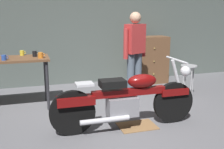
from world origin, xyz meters
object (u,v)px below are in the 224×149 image
(mug_blue_enamel, at_px, (4,58))
(mug_orange_travel, at_px, (41,55))
(wooden_dresser, at_px, (150,60))
(mug_yellow_tall, at_px, (22,53))
(mug_black_matte, at_px, (35,54))
(motorcycle, at_px, (127,99))
(person_standing, at_px, (135,51))
(shop_stool, at_px, (189,72))

(mug_blue_enamel, bearing_deg, mug_orange_travel, 5.16)
(wooden_dresser, xyz_separation_m, mug_yellow_tall, (-2.86, -0.69, 0.40))
(mug_black_matte, relative_size, mug_yellow_tall, 1.02)
(mug_yellow_tall, bearing_deg, mug_black_matte, -43.48)
(motorcycle, height_order, mug_orange_travel, mug_orange_travel)
(mug_black_matte, xyz_separation_m, mug_blue_enamel, (-0.49, -0.23, -0.01))
(wooden_dresser, relative_size, mug_black_matte, 10.21)
(motorcycle, distance_m, mug_blue_enamel, 2.13)
(motorcycle, relative_size, mug_orange_travel, 18.47)
(motorcycle, distance_m, mug_black_matte, 1.93)
(wooden_dresser, bearing_deg, mug_yellow_tall, -166.33)
(person_standing, relative_size, mug_orange_travel, 14.08)
(mug_blue_enamel, bearing_deg, person_standing, 5.52)
(motorcycle, xyz_separation_m, mug_blue_enamel, (-1.70, 1.19, 0.49))
(mug_black_matte, relative_size, mug_orange_travel, 0.91)
(mug_black_matte, distance_m, mug_blue_enamel, 0.54)
(person_standing, relative_size, mug_yellow_tall, 15.74)
(person_standing, distance_m, mug_yellow_tall, 2.11)
(mug_black_matte, xyz_separation_m, mug_yellow_tall, (-0.22, 0.20, -0.00))
(shop_stool, distance_m, wooden_dresser, 1.28)
(person_standing, bearing_deg, mug_blue_enamel, -17.46)
(motorcycle, height_order, shop_stool, motorcycle)
(motorcycle, xyz_separation_m, person_standing, (0.68, 1.42, 0.48))
(mug_orange_travel, bearing_deg, wooden_dresser, 22.97)
(mug_orange_travel, distance_m, mug_yellow_tall, 0.49)
(mug_orange_travel, bearing_deg, mug_blue_enamel, -174.84)
(wooden_dresser, bearing_deg, motorcycle, -121.64)
(motorcycle, distance_m, wooden_dresser, 2.73)
(person_standing, distance_m, mug_blue_enamel, 2.39)
(mug_black_matte, bearing_deg, motorcycle, -49.65)
(person_standing, height_order, shop_stool, person_standing)
(person_standing, bearing_deg, motorcycle, 41.49)
(person_standing, distance_m, shop_stool, 1.15)
(wooden_dresser, bearing_deg, shop_stool, -78.30)
(motorcycle, height_order, wooden_dresser, wooden_dresser)
(person_standing, height_order, mug_orange_travel, person_standing)
(mug_yellow_tall, bearing_deg, motorcycle, -48.81)
(mug_black_matte, bearing_deg, mug_blue_enamel, -154.48)
(shop_stool, bearing_deg, mug_black_matte, 173.01)
(mug_black_matte, relative_size, mug_blue_enamel, 0.98)
(person_standing, relative_size, shop_stool, 2.61)
(person_standing, bearing_deg, mug_yellow_tall, -28.65)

